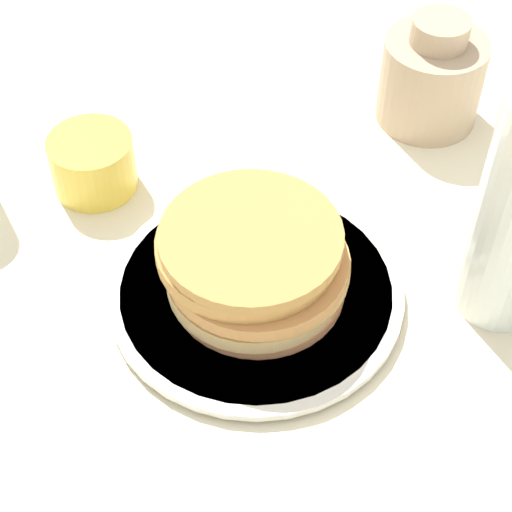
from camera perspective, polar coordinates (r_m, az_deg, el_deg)
ground_plane at (r=0.76m, az=2.07°, el=-2.52°), size 4.00×4.00×0.00m
plate at (r=0.75m, az=0.00°, el=-2.36°), size 0.26×0.26×0.01m
pancake_stack at (r=0.72m, az=-0.09°, el=-0.45°), size 0.16×0.16×0.08m
juice_glass at (r=0.85m, az=-10.82°, el=6.09°), size 0.08×0.08×0.06m
cream_jug at (r=0.92m, az=11.63°, el=11.62°), size 0.11×0.11×0.12m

